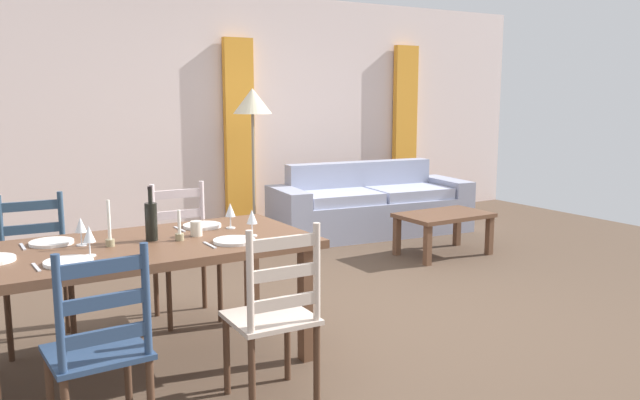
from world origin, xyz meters
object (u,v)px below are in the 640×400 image
at_px(dining_chair_far_left, 36,271).
at_px(wine_glass_near_right, 252,218).
at_px(dining_table, 144,258).
at_px(dining_chair_near_right, 275,315).
at_px(coffee_cup_primary, 196,229).
at_px(dining_chair_near_left, 100,350).
at_px(wine_glass_far_right, 230,211).
at_px(coffee_table, 444,220).
at_px(dining_chair_far_right, 184,252).
at_px(wine_bottle, 151,220).
at_px(wine_glass_near_left, 89,235).
at_px(wine_glass_far_left, 81,226).
at_px(standing_lamp, 253,111).
at_px(couch, 369,208).

xyz_separation_m(dining_chair_far_left, wine_glass_near_right, (1.09, -0.89, 0.38)).
bearing_deg(dining_table, dining_chair_near_right, -60.94).
bearing_deg(coffee_cup_primary, dining_chair_near_left, -133.53).
relative_size(wine_glass_far_right, coffee_table, 0.18).
relative_size(dining_table, wine_glass_far_right, 11.80).
bearing_deg(coffee_table, wine_glass_near_right, -154.38).
relative_size(dining_chair_near_left, coffee_table, 1.07).
height_order(wine_glass_near_right, coffee_table, wine_glass_near_right).
bearing_deg(dining_chair_far_left, dining_chair_near_right, -58.93).
xyz_separation_m(dining_chair_far_right, wine_bottle, (-0.43, -0.69, 0.39)).
bearing_deg(dining_chair_near_left, dining_chair_far_left, 91.90).
xyz_separation_m(wine_glass_near_left, wine_glass_far_right, (0.91, 0.27, 0.00)).
height_order(dining_table, wine_glass_far_left, wine_glass_far_left).
height_order(wine_glass_near_right, wine_glass_far_left, same).
relative_size(wine_bottle, coffee_cup_primary, 3.51).
xyz_separation_m(dining_chair_far_left, wine_bottle, (0.54, -0.70, 0.39)).
distance_m(dining_chair_near_right, wine_glass_far_left, 1.23).
xyz_separation_m(wine_glass_far_left, standing_lamp, (2.22, 2.41, 0.55)).
bearing_deg(wine_bottle, coffee_cup_primary, -4.35).
distance_m(dining_chair_near_left, coffee_table, 4.20).
height_order(wine_glass_far_left, wine_glass_far_right, same).
bearing_deg(dining_table, wine_glass_far_right, 11.58).
bearing_deg(dining_chair_far_right, wine_glass_far_left, -142.83).
height_order(dining_chair_near_right, coffee_table, dining_chair_near_right).
relative_size(dining_chair_near_right, standing_lamp, 0.59).
bearing_deg(wine_bottle, wine_glass_far_right, 8.48).
relative_size(wine_glass_near_left, wine_glass_near_right, 1.00).
distance_m(dining_chair_far_left, coffee_table, 3.81).
xyz_separation_m(dining_chair_far_left, wine_glass_near_left, (0.16, -0.89, 0.38)).
bearing_deg(wine_glass_near_left, dining_chair_far_left, 100.07).
xyz_separation_m(dining_chair_near_right, wine_glass_far_left, (-0.74, 0.90, 0.38)).
relative_size(wine_bottle, coffee_table, 0.35).
height_order(wine_glass_far_right, couch, wine_glass_far_right).
distance_m(dining_chair_far_left, couch, 4.08).
bearing_deg(dining_table, dining_chair_far_left, 123.10).
bearing_deg(couch, dining_table, -144.21).
relative_size(wine_bottle, standing_lamp, 0.19).
distance_m(dining_chair_near_right, coffee_table, 3.45).
height_order(dining_chair_near_left, dining_chair_near_right, same).
bearing_deg(dining_chair_near_right, wine_glass_near_left, 140.30).
bearing_deg(dining_table, wine_bottle, 34.13).
xyz_separation_m(dining_table, dining_chair_far_right, (0.49, 0.73, -0.19)).
bearing_deg(standing_lamp, couch, -7.76).
height_order(dining_chair_far_right, coffee_table, dining_chair_far_right).
relative_size(dining_chair_far_right, wine_glass_near_left, 5.96).
bearing_deg(wine_glass_near_left, dining_table, 24.88).
xyz_separation_m(dining_table, coffee_cup_primary, (0.33, 0.02, 0.13)).
relative_size(dining_chair_near_right, dining_chair_far_right, 1.00).
bearing_deg(couch, wine_glass_far_right, -140.15).
bearing_deg(dining_table, couch, 35.79).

